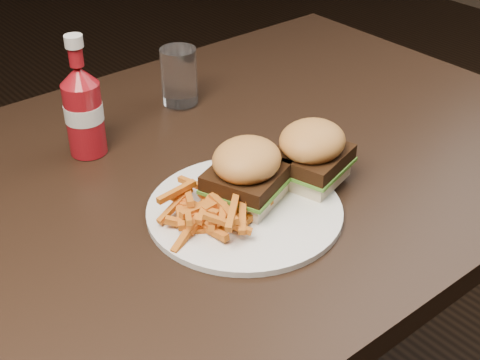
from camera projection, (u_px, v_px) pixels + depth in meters
dining_table at (220, 173)px, 1.05m from camera, size 1.20×0.80×0.04m
plate at (245, 210)px, 0.92m from camera, size 0.27×0.27×0.01m
sandwich_half_a at (247, 192)px, 0.93m from camera, size 0.12×0.11×0.02m
sandwich_half_b at (310, 173)px, 0.98m from camera, size 0.11×0.11×0.02m
fries_pile at (214, 207)px, 0.89m from camera, size 0.14×0.14×0.05m
ketchup_bottle at (85, 119)px, 1.03m from camera, size 0.07×0.07×0.12m
tumbler at (179, 76)px, 1.18m from camera, size 0.08×0.08×0.10m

